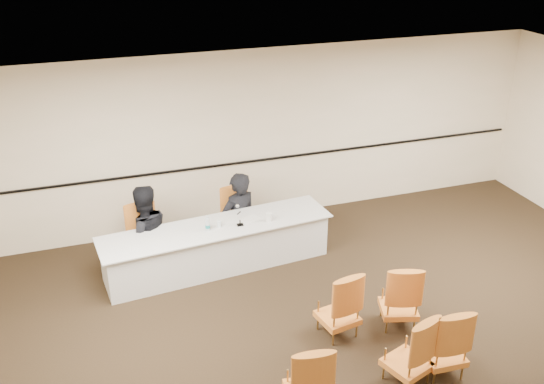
{
  "coord_description": "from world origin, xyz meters",
  "views": [
    {
      "loc": [
        -2.93,
        -5.18,
        5.01
      ],
      "look_at": [
        -0.28,
        2.6,
        1.14
      ],
      "focal_mm": 40.0,
      "sensor_mm": 36.0,
      "label": 1
    }
  ],
  "objects_px": {
    "panelist_main": "(239,224)",
    "aud_chair_front_right": "(400,294)",
    "drinking_glass": "(219,224)",
    "aud_chair_back_right": "(444,340)",
    "aud_chair_back_mid": "(409,348)",
    "microphone": "(240,217)",
    "aud_chair_front_mid": "(338,303)",
    "aud_chair_back_left": "(308,377)",
    "panelist_second": "(145,239)",
    "coffee_cup": "(269,217)",
    "panel_table": "(218,247)",
    "water_bottle": "(207,223)",
    "panelist_main_chair": "(239,218)",
    "panelist_second_chair": "(145,237)"
  },
  "relations": [
    {
      "from": "panelist_main",
      "to": "aud_chair_front_right",
      "type": "height_order",
      "value": "panelist_main"
    },
    {
      "from": "drinking_glass",
      "to": "aud_chair_back_right",
      "type": "xyz_separation_m",
      "value": [
        1.89,
        -3.09,
        -0.28
      ]
    },
    {
      "from": "aud_chair_front_right",
      "to": "aud_chair_back_mid",
      "type": "bearing_deg",
      "value": -96.88
    },
    {
      "from": "microphone",
      "to": "aud_chair_front_mid",
      "type": "relative_size",
      "value": 0.3
    },
    {
      "from": "aud_chair_front_right",
      "to": "aud_chair_back_left",
      "type": "height_order",
      "value": "same"
    },
    {
      "from": "panelist_second",
      "to": "coffee_cup",
      "type": "relative_size",
      "value": 12.13
    },
    {
      "from": "panelist_main",
      "to": "aud_chair_back_mid",
      "type": "height_order",
      "value": "panelist_main"
    },
    {
      "from": "panel_table",
      "to": "aud_chair_back_left",
      "type": "distance_m",
      "value": 3.19
    },
    {
      "from": "panelist_main",
      "to": "water_bottle",
      "type": "xyz_separation_m",
      "value": [
        -0.66,
        -0.66,
        0.47
      ]
    },
    {
      "from": "panel_table",
      "to": "panelist_main",
      "type": "bearing_deg",
      "value": 44.15
    },
    {
      "from": "coffee_cup",
      "to": "aud_chair_back_right",
      "type": "height_order",
      "value": "aud_chair_back_right"
    },
    {
      "from": "panel_table",
      "to": "water_bottle",
      "type": "xyz_separation_m",
      "value": [
        -0.16,
        -0.08,
        0.47
      ]
    },
    {
      "from": "water_bottle",
      "to": "aud_chair_front_right",
      "type": "xyz_separation_m",
      "value": [
        2.05,
        -2.07,
        -0.35
      ]
    },
    {
      "from": "panelist_second",
      "to": "aud_chair_back_left",
      "type": "bearing_deg",
      "value": 97.14
    },
    {
      "from": "aud_chair_back_right",
      "to": "aud_chair_back_left",
      "type": "bearing_deg",
      "value": -174.29
    },
    {
      "from": "water_bottle",
      "to": "aud_chair_back_right",
      "type": "relative_size",
      "value": 0.25
    },
    {
      "from": "coffee_cup",
      "to": "aud_chair_back_left",
      "type": "xyz_separation_m",
      "value": [
        -0.59,
        -3.09,
        -0.3
      ]
    },
    {
      "from": "aud_chair_back_mid",
      "to": "panelist_second",
      "type": "bearing_deg",
      "value": 105.98
    },
    {
      "from": "coffee_cup",
      "to": "aud_chair_back_left",
      "type": "distance_m",
      "value": 3.16
    },
    {
      "from": "drinking_glass",
      "to": "aud_chair_front_right",
      "type": "height_order",
      "value": "aud_chair_front_right"
    },
    {
      "from": "water_bottle",
      "to": "coffee_cup",
      "type": "xyz_separation_m",
      "value": [
        0.94,
        -0.02,
        -0.05
      ]
    },
    {
      "from": "panelist_main_chair",
      "to": "water_bottle",
      "type": "height_order",
      "value": "panelist_main_chair"
    },
    {
      "from": "aud_chair_back_left",
      "to": "aud_chair_back_mid",
      "type": "relative_size",
      "value": 1.0
    },
    {
      "from": "panel_table",
      "to": "aud_chair_back_right",
      "type": "xyz_separation_m",
      "value": [
        1.92,
        -3.12,
        0.12
      ]
    },
    {
      "from": "drinking_glass",
      "to": "aud_chair_back_mid",
      "type": "relative_size",
      "value": 0.11
    },
    {
      "from": "microphone",
      "to": "aud_chair_front_right",
      "type": "xyz_separation_m",
      "value": [
        1.55,
        -2.06,
        -0.37
      ]
    },
    {
      "from": "panelist_main_chair",
      "to": "drinking_glass",
      "type": "bearing_deg",
      "value": -132.9
    },
    {
      "from": "panelist_main",
      "to": "aud_chair_front_mid",
      "type": "relative_size",
      "value": 1.9
    },
    {
      "from": "panelist_main_chair",
      "to": "aud_chair_back_mid",
      "type": "height_order",
      "value": "same"
    },
    {
      "from": "aud_chair_front_mid",
      "to": "aud_chair_back_mid",
      "type": "relative_size",
      "value": 1.0
    },
    {
      "from": "panelist_main_chair",
      "to": "panel_table",
      "type": "bearing_deg",
      "value": -135.85
    },
    {
      "from": "panelist_second_chair",
      "to": "drinking_glass",
      "type": "distance_m",
      "value": 1.19
    },
    {
      "from": "drinking_glass",
      "to": "aud_chair_front_mid",
      "type": "relative_size",
      "value": 0.11
    },
    {
      "from": "coffee_cup",
      "to": "aud_chair_front_right",
      "type": "bearing_deg",
      "value": -61.77
    },
    {
      "from": "panelist_second_chair",
      "to": "aud_chair_front_right",
      "type": "height_order",
      "value": "same"
    },
    {
      "from": "panelist_main",
      "to": "microphone",
      "type": "xyz_separation_m",
      "value": [
        -0.16,
        -0.66,
        0.49
      ]
    },
    {
      "from": "drinking_glass",
      "to": "aud_chair_back_right",
      "type": "distance_m",
      "value": 3.63
    },
    {
      "from": "panelist_main_chair",
      "to": "aud_chair_back_right",
      "type": "bearing_deg",
      "value": -74.24
    },
    {
      "from": "panelist_main_chair",
      "to": "aud_chair_front_mid",
      "type": "xyz_separation_m",
      "value": [
        0.56,
        -2.64,
        0.0
      ]
    },
    {
      "from": "panelist_main",
      "to": "panelist_second",
      "type": "bearing_deg",
      "value": -13.95
    },
    {
      "from": "panel_table",
      "to": "water_bottle",
      "type": "distance_m",
      "value": 0.5
    },
    {
      "from": "aud_chair_back_left",
      "to": "aud_chair_back_mid",
      "type": "xyz_separation_m",
      "value": [
        1.26,
        0.06,
        0.0
      ]
    },
    {
      "from": "aud_chair_back_right",
      "to": "aud_chair_front_right",
      "type": "bearing_deg",
      "value": 95.2
    },
    {
      "from": "panelist_second",
      "to": "aud_chair_back_mid",
      "type": "relative_size",
      "value": 1.82
    },
    {
      "from": "panelist_main",
      "to": "panelist_main_chair",
      "type": "bearing_deg",
      "value": 180.0
    },
    {
      "from": "panelist_main",
      "to": "microphone",
      "type": "bearing_deg",
      "value": 57.16
    },
    {
      "from": "panel_table",
      "to": "drinking_glass",
      "type": "xyz_separation_m",
      "value": [
        0.03,
        -0.03,
        0.4
      ]
    },
    {
      "from": "aud_chair_front_right",
      "to": "panel_table",
      "type": "bearing_deg",
      "value": 148.79
    },
    {
      "from": "water_bottle",
      "to": "panelist_main_chair",
      "type": "bearing_deg",
      "value": 45.18
    },
    {
      "from": "water_bottle",
      "to": "aud_chair_back_right",
      "type": "xyz_separation_m",
      "value": [
        2.07,
        -3.04,
        -0.35
      ]
    }
  ]
}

